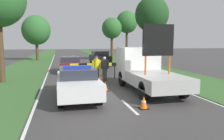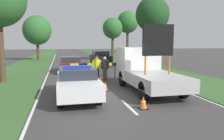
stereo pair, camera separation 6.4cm
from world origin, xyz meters
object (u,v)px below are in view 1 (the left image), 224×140
work_truck (145,69)px  roadside_tree_mid_right (36,30)px  traffic_cone_centre_front (105,86)px  roadside_tree_far_left (152,15)px  roadside_tree_mid_left (112,29)px  police_officer (97,66)px  traffic_cone_near_police (125,77)px  road_barrier (95,66)px  pedestrian_civilian (105,67)px  traffic_cone_behind_barrier (101,78)px  roadside_tree_near_left (127,22)px  queued_car_wagon_maroon (70,64)px  police_car (77,82)px  queued_car_sedan_black (100,58)px  traffic_cone_near_truck (144,103)px

work_truck → roadside_tree_mid_right: 23.81m
traffic_cone_centre_front → roadside_tree_far_left: 12.18m
roadside_tree_mid_left → roadside_tree_mid_right: size_ratio=0.95×
police_officer → traffic_cone_near_police: (1.93, -0.18, -0.75)m
road_barrier → pedestrian_civilian: size_ratio=2.17×
police_officer → roadside_tree_mid_left: (5.08, 16.84, 3.61)m
traffic_cone_behind_barrier → roadside_tree_near_left: bearing=68.0°
road_barrier → roadside_tree_near_left: (7.53, 16.70, 4.65)m
queued_car_wagon_maroon → roadside_tree_mid_left: bearing=-119.6°
road_barrier → roadside_tree_far_left: roadside_tree_far_left is taller
roadside_tree_mid_left → road_barrier: bearing=-107.5°
traffic_cone_centre_front → roadside_tree_far_left: bearing=53.9°
police_car → queued_car_sedan_black: 15.27m
work_truck → traffic_cone_near_truck: bearing=64.0°
police_officer → roadside_tree_near_left: size_ratio=0.23×
police_officer → traffic_cone_behind_barrier: (0.10, -0.97, -0.68)m
traffic_cone_near_police → roadside_tree_far_left: roadside_tree_far_left is taller
queued_car_wagon_maroon → traffic_cone_near_truck: bearing=100.9°
traffic_cone_behind_barrier → roadside_tree_near_left: 20.73m
roadside_tree_mid_left → roadside_tree_mid_right: (-10.64, 2.38, -0.26)m
traffic_cone_behind_barrier → queued_car_wagon_maroon: 6.42m
work_truck → road_barrier: 4.52m
traffic_cone_near_police → roadside_tree_mid_left: (3.15, 17.02, 4.35)m
road_barrier → roadside_tree_near_left: bearing=66.2°
traffic_cone_behind_barrier → queued_car_wagon_maroon: (-1.61, 6.21, 0.40)m
traffic_cone_centre_front → roadside_tree_near_left: size_ratio=0.07×
police_car → traffic_cone_behind_barrier: bearing=59.2°
roadside_tree_mid_right → traffic_cone_near_police: bearing=-68.9°
pedestrian_civilian → queued_car_sedan_black: pedestrian_civilian is taller
road_barrier → traffic_cone_centre_front: size_ratio=7.04×
police_car → queued_car_wagon_maroon: bearing=86.6°
traffic_cone_near_truck → roadside_tree_near_left: (6.84, 24.19, 5.36)m
roadside_tree_mid_left → work_truck: bearing=-98.2°
police_car → pedestrian_civilian: size_ratio=2.92×
traffic_cone_behind_barrier → roadside_tree_mid_right: roadside_tree_mid_right is taller
police_car → roadside_tree_near_left: roadside_tree_near_left is taller
traffic_cone_near_police → roadside_tree_mid_right: bearing=111.1°
pedestrian_civilian → queued_car_sedan_black: bearing=51.5°
traffic_cone_near_truck → queued_car_wagon_maroon: 12.04m
police_car → queued_car_wagon_maroon: police_car is taller
roadside_tree_far_left → road_barrier: bearing=-142.1°
work_truck → road_barrier: size_ratio=1.56×
traffic_cone_near_police → police_officer: bearing=174.6°
roadside_tree_mid_left → roadside_tree_far_left: roadside_tree_far_left is taller
pedestrian_civilian → police_car: bearing=-147.3°
roadside_tree_near_left → traffic_cone_near_police: bearing=-107.7°
pedestrian_civilian → roadside_tree_near_left: size_ratio=0.22×
work_truck → roadside_tree_far_left: roadside_tree_far_left is taller
roadside_tree_mid_right → roadside_tree_near_left: bearing=-6.9°
pedestrian_civilian → traffic_cone_near_police: (1.38, -0.18, -0.70)m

